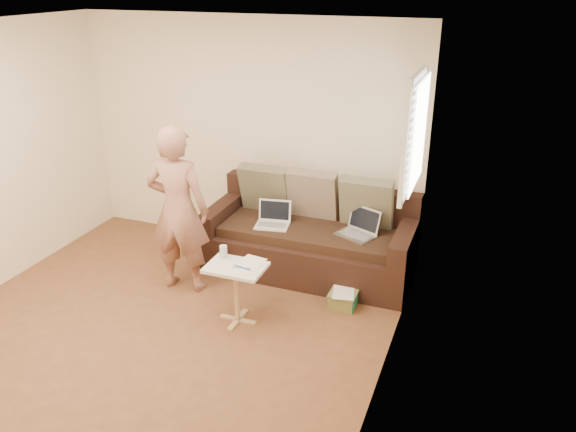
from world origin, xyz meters
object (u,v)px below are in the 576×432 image
Objects in this scene: laptop_white at (272,226)px; side_table at (237,294)px; drinking_glass at (224,252)px; laptop_silver at (355,236)px; person at (178,210)px; sofa at (309,235)px; striped_box at (343,299)px.

laptop_white reaches higher than side_table.
side_table is 4.82× the size of drinking_glass.
laptop_silver is 1.80m from person.
laptop_white is (-0.37, -0.13, 0.10)m from sofa.
sofa is 1.28× the size of person.
laptop_white reaches higher than laptop_silver.
sofa reaches higher than striped_box.
laptop_white is 0.93m from drinking_glass.
laptop_white is (-0.89, -0.08, 0.00)m from laptop_silver.
sofa is at bearing 65.59° from drinking_glass.
side_table is at bearing -104.76° from sofa.
laptop_white reaches higher than striped_box.
laptop_silver reaches higher than side_table.
person is (-0.73, -0.64, 0.34)m from laptop_white.
laptop_white is at bearing 83.51° from drinking_glass.
laptop_silver is 1.40m from side_table.
sofa is at bearing -162.09° from laptop_silver.
drinking_glass reaches higher than striped_box.
person reaches higher than striped_box.
drinking_glass is (-0.17, 0.11, 0.35)m from side_table.
striped_box is at bearing 24.93° from drinking_glass.
laptop_silver is at bearing 93.83° from striped_box.
drinking_glass is at bearing -155.07° from striped_box.
person is (-1.10, -0.78, 0.43)m from sofa.
sofa is 1.41m from person.
person is 14.29× the size of drinking_glass.
drinking_glass is 0.46× the size of striped_box.
laptop_silver is 0.89m from laptop_white.
laptop_white is 0.20× the size of person.
laptop_silver is 0.65× the size of side_table.
laptop_silver is 1.07× the size of laptop_white.
side_table is (-0.82, -1.11, -0.23)m from laptop_silver.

